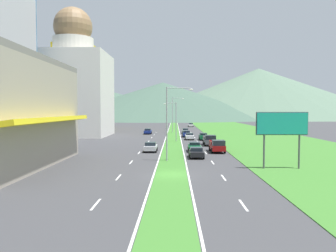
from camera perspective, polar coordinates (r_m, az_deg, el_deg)
ground_plane at (r=34.04m, az=0.51°, el=-8.34°), size 600.00×600.00×0.00m
grass_median at (r=93.63m, az=0.94°, el=-1.24°), size 3.20×240.00×0.06m
grass_verge_right at (r=95.78m, az=13.36°, el=-1.22°), size 24.00×240.00×0.06m
lane_dash_left_1 at (r=24.27m, az=-12.24°, el=-12.94°), size 0.16×2.80×0.01m
lane_dash_left_2 at (r=33.16m, az=-8.46°, el=-8.65°), size 0.16×2.80×0.01m
lane_dash_left_3 at (r=42.24m, az=-6.33°, el=-6.17°), size 0.16×2.80×0.01m
lane_dash_left_4 at (r=51.41m, az=-4.97°, el=-4.57°), size 0.16×2.80×0.01m
lane_dash_left_5 at (r=60.62m, az=-4.03°, el=-3.45°), size 0.16×2.80×0.01m
lane_dash_left_6 at (r=69.87m, az=-3.33°, el=-2.62°), size 0.16×2.80×0.01m
lane_dash_left_7 at (r=79.13m, az=-2.80°, el=-1.99°), size 0.16×2.80×0.01m
lane_dash_left_8 at (r=88.40m, az=-2.38°, el=-1.49°), size 0.16×2.80×0.01m
lane_dash_left_9 at (r=97.69m, az=-2.04°, el=-1.09°), size 0.16×2.80×0.01m
lane_dash_right_1 at (r=24.11m, az=12.75°, el=-13.05°), size 0.16×2.80×0.01m
lane_dash_right_2 at (r=33.04m, az=9.47°, el=-8.70°), size 0.16×2.80×0.01m
lane_dash_right_3 at (r=42.15m, az=7.63°, el=-6.20°), size 0.16×2.80×0.01m
lane_dash_right_4 at (r=51.33m, az=6.46°, el=-4.58°), size 0.16×2.80×0.01m
lane_dash_right_5 at (r=60.56m, az=5.65°, el=-3.46°), size 0.16×2.80×0.01m
lane_dash_right_6 at (r=69.81m, az=5.05°, el=-2.63°), size 0.16×2.80×0.01m
lane_dash_right_7 at (r=79.08m, az=4.59°, el=-2.00°), size 0.16×2.80×0.01m
lane_dash_right_8 at (r=88.36m, az=4.23°, el=-1.50°), size 0.16×2.80×0.01m
lane_dash_right_9 at (r=97.65m, az=3.94°, el=-1.09°), size 0.16×2.80×0.01m
edge_line_median_left at (r=93.65m, az=-0.13°, el=-1.25°), size 0.16×240.00×0.01m
edge_line_median_right at (r=93.64m, az=2.01°, el=-1.25°), size 0.16×240.00×0.01m
domed_building at (r=88.06m, az=-15.80°, el=6.84°), size 17.33×17.33×32.18m
midrise_colored at (r=121.03m, az=-15.40°, el=6.40°), size 12.84×12.84×28.88m
hill_far_left at (r=263.49m, az=-10.41°, el=3.66°), size 151.91×151.91×21.88m
hill_far_center at (r=254.86m, az=-0.89°, el=4.37°), size 171.11×171.11×27.51m
hill_far_right at (r=308.56m, az=15.20°, el=5.47°), size 221.19×221.19×43.33m
street_lamp_near at (r=42.36m, az=0.31°, el=1.32°), size 3.41×0.39×9.48m
street_lamp_mid at (r=69.09m, az=1.13°, el=1.23°), size 2.68×0.31×8.12m
street_lamp_far at (r=95.79m, az=0.97°, el=2.31°), size 3.34×0.31×10.10m
billboard_roadside at (r=38.80m, az=18.91°, el=0.00°), size 5.72×0.28×6.34m
car_0 at (r=93.78m, az=3.00°, el=-0.81°), size 1.89×4.29×1.38m
car_1 at (r=81.27m, az=3.16°, el=-1.32°), size 1.95×4.34×1.53m
car_2 at (r=45.97m, az=4.86°, el=-4.52°), size 2.03×4.00×1.42m
car_3 at (r=73.20m, az=6.06°, el=-1.79°), size 1.87×4.31×1.51m
car_4 at (r=91.01m, az=-3.46°, el=-0.90°), size 1.99×4.77×1.48m
car_5 at (r=52.83m, az=4.54°, el=-3.54°), size 2.02×4.25×1.48m
car_6 at (r=73.87m, az=3.69°, el=-1.76°), size 1.91×4.23×1.44m
car_7 at (r=52.50m, az=-2.98°, el=-3.58°), size 2.04×4.07×1.50m
car_8 at (r=130.61m, az=3.90°, el=0.20°), size 1.99×4.04×1.45m
pickup_truck_0 at (r=52.20m, az=8.42°, el=-3.39°), size 2.18×5.40×2.00m
pickup_truck_1 at (r=62.12m, az=7.12°, el=-2.41°), size 2.18×5.40×2.00m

